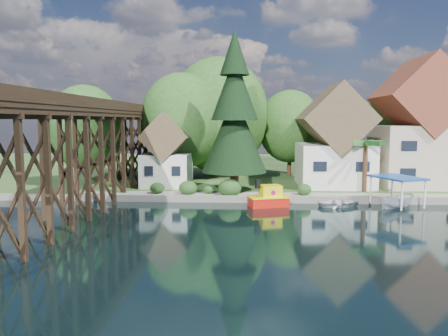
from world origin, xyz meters
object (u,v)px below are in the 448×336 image
Objects in this scene: palm_tree at (366,144)px; boat_canopy at (397,195)px; trestle_bridge at (89,146)px; boat_white_a at (340,202)px; house_left at (334,143)px; shed at (167,155)px; tugboat at (269,198)px; conifer at (234,115)px; house_center at (418,131)px.

palm_tree is 7.15m from boat_canopy.
palm_tree is at bearing 14.71° from trestle_bridge.
boat_white_a is at bearing 4.00° from trestle_bridge.
house_left reaches higher than shed.
conifer is at bearing 121.72° from tugboat.
boat_canopy is (21.48, -8.49, -2.64)m from shed.
trestle_bridge is 26.82m from boat_canopy.
house_center is 2.70× the size of boat_canopy.
tugboat is (-9.74, -5.50, -4.46)m from palm_tree.
house_center reaches higher than shed.
house_center is at bearing 19.49° from trestle_bridge.
trestle_bridge is 11.66× the size of boat_white_a.
tugboat is 6.31m from boat_white_a.
boat_canopy is (4.66, -0.69, 0.80)m from boat_white_a.
trestle_bridge is at bearing -175.81° from tugboat.
trestle_bridge reaches higher than palm_tree.
house_center is (9.00, 0.50, 1.28)m from house_left.
trestle_bridge is 4.01× the size of house_left.
boat_canopy reaches higher than boat_white_a.
tugboat is at bearing -150.56° from palm_tree.
tugboat is (-16.46, -10.19, -5.67)m from house_center.
trestle_bridge is 10.69m from shed.
house_left is 11.95m from conifer.
house_center is at bearing 31.75° from tugboat.
shed is at bearing -175.76° from house_center.
trestle_bridge is at bearing -154.79° from house_left.
tugboat reaches higher than boat_white_a.
shed reaches higher than tugboat.
conifer reaches higher than house_left.
trestle_bridge is at bearing 78.19° from boat_white_a.
house_left is 2.91× the size of boat_white_a.
boat_canopy is at bearing 1.81° from trestle_bridge.
trestle_bridge is 8.60× the size of boat_canopy.
boat_canopy is at bearing -114.18° from boat_white_a.
house_left is 11.29m from boat_canopy.
trestle_bridge is at bearing -165.29° from palm_tree.
boat_canopy is (14.13, -5.45, -6.93)m from conifer.
tugboat is at bearing 178.43° from boat_canopy.
palm_tree is (12.92, 0.35, -2.91)m from conifer.
shed is at bearing 157.54° from conifer.
shed is 23.25m from boat_canopy.
palm_tree is at bearing 29.44° from tugboat.
trestle_bridge is 22.43m from boat_white_a.
palm_tree is at bearing 1.54° from conifer.
trestle_bridge is at bearing -118.19° from shed.
house_left is at bearing 109.23° from boat_canopy.
house_center is at bearing 3.18° from house_left.
boat_canopy is at bearing -117.74° from house_center.
trestle_bridge reaches higher than boat_white_a.
conifer is 3.08× the size of boat_canopy.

